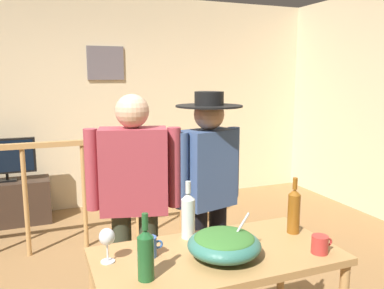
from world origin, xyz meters
The scene contains 15 objects.
back_wall centered at (0.00, 2.67, 1.36)m, with size 6.35×0.10×2.71m, color beige.
framed_picture centered at (0.22, 2.61, 1.86)m, with size 0.46×0.03×0.42m, color #635C62.
stair_railing centered at (-0.53, 1.34, 0.71)m, with size 3.83×0.10×1.14m.
tv_console centered at (-1.00, 2.32, 0.25)m, with size 0.90×0.40×0.51m, color #38281E.
flat_screen_tv centered at (-1.00, 2.28, 0.80)m, with size 0.64×0.12×0.50m.
serving_table centered at (0.20, -0.77, 0.68)m, with size 1.30×0.65×0.77m.
salad_bowl centered at (0.21, -0.83, 0.85)m, with size 0.38×0.38×0.22m.
wine_glass centered at (-0.36, -0.66, 0.90)m, with size 0.08×0.08×0.18m.
wine_bottle_green centered at (-0.22, -0.90, 0.90)m, with size 0.08×0.08×0.32m.
wine_bottle_clear centered at (0.13, -0.53, 0.91)m, with size 0.08×0.08×0.34m.
wine_bottle_amber centered at (0.74, -0.69, 0.91)m, with size 0.07×0.07×0.34m.
mug_blue centered at (-0.15, -0.68, 0.83)m, with size 0.12×0.08×0.11m.
mug_red centered at (0.70, -0.97, 0.82)m, with size 0.12×0.09×0.10m.
person_standing_left centered at (-0.07, -0.05, 0.94)m, with size 0.61×0.32×1.58m.
person_standing_right centered at (0.47, -0.05, 0.94)m, with size 0.54×0.47×1.59m.
Camera 1 is at (-0.65, -2.55, 1.69)m, focal length 37.02 mm.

